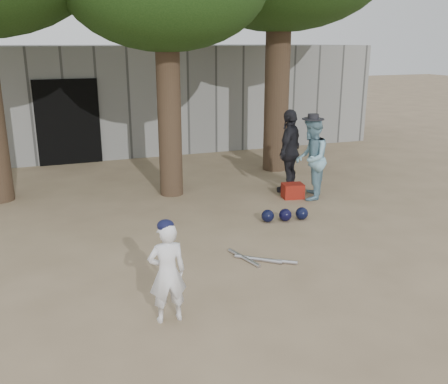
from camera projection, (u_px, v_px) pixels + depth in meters
name	position (u px, v px, depth m)	size (l,w,h in m)	color
ground	(208.00, 285.00, 6.64)	(70.00, 70.00, 0.00)	#937C5E
boy_player	(167.00, 273.00, 5.64)	(0.44, 0.29, 1.20)	white
spectator_blue	(311.00, 159.00, 10.08)	(0.81, 0.63, 1.67)	#7BABBF
spectator_dark	(290.00, 151.00, 10.57)	(1.04, 0.43, 1.77)	black
red_bag	(293.00, 191.00, 10.31)	(0.42, 0.32, 0.30)	maroon
back_building	(102.00, 96.00, 15.48)	(16.00, 5.24, 3.00)	gray
helmet_row	(285.00, 215.00, 8.99)	(0.87, 0.32, 0.23)	black
bat_pile	(258.00, 259.00, 7.36)	(0.80, 0.82, 0.06)	#B3B2B9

